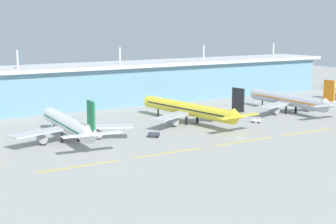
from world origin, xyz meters
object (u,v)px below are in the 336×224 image
airliner_near_middle (69,125)px  baggage_cart (257,120)px  safety_cone_left_wingtip (251,127)px  airliner_far_middle (289,100)px  pushback_tug (154,135)px  airliner_center (190,109)px  safety_cone_nose_front (186,132)px

airliner_near_middle → baggage_cart: (86.42, -9.18, -5.18)m
airliner_near_middle → safety_cone_left_wingtip: size_ratio=87.08×
airliner_far_middle → baggage_cart: size_ratio=15.56×
airliner_near_middle → pushback_tug: airliner_near_middle is taller
pushback_tug → safety_cone_left_wingtip: bearing=-8.1°
airliner_far_middle → pushback_tug: bearing=-170.8°
airliner_near_middle → airliner_center: 60.32m
pushback_tug → baggage_cart: size_ratio=1.21×
airliner_center → pushback_tug: size_ratio=14.46×
airliner_far_middle → baggage_cart: airliner_far_middle is taller
airliner_center → airliner_near_middle: bearing=-174.5°
airliner_center → airliner_far_middle: 58.78m
safety_cone_left_wingtip → airliner_near_middle: bearing=167.0°
airliner_far_middle → safety_cone_left_wingtip: size_ratio=88.64×
airliner_center → safety_cone_nose_front: 21.36m
baggage_cart → safety_cone_nose_front: (-39.12, -1.09, -0.91)m
pushback_tug → safety_cone_nose_front: 16.26m
airliner_near_middle → safety_cone_nose_front: 48.79m
airliner_center → baggage_cart: bearing=-29.5°
baggage_cart → safety_cone_left_wingtip: baggage_cart is taller
safety_cone_nose_front → airliner_far_middle: bearing=10.6°
airliner_center → airliner_far_middle: bearing=-2.6°
airliner_far_middle → pushback_tug: (-87.69, -14.13, -5.35)m
safety_cone_left_wingtip → airliner_far_middle: bearing=25.6°
airliner_near_middle → baggage_cart: size_ratio=15.29×
pushback_tug → safety_cone_left_wingtip: pushback_tug is taller
airliner_near_middle → baggage_cart: bearing=-6.1°
safety_cone_nose_front → airliner_near_middle: bearing=167.8°
safety_cone_nose_front → airliner_center: bearing=51.5°
airliner_near_middle → airliner_far_middle: 118.80m
airliner_far_middle → safety_cone_left_wingtip: 47.89m
airliner_center → baggage_cart: size_ratio=17.48×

